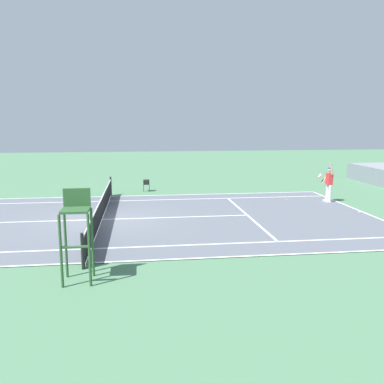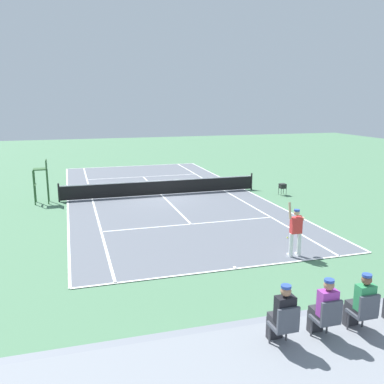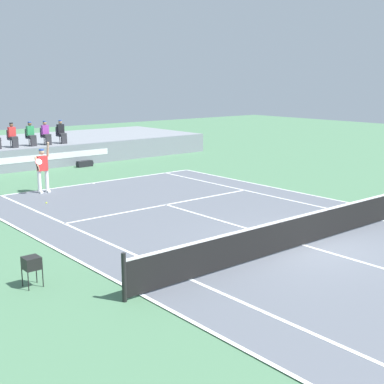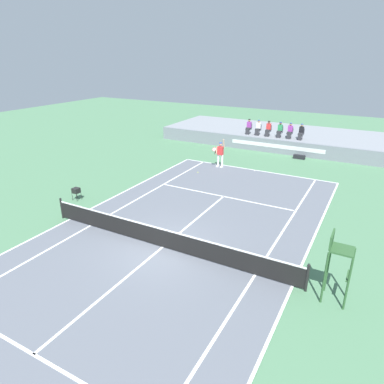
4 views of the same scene
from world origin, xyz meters
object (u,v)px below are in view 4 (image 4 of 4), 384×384
Objects in this scene: spectator_seated_5 at (301,132)px; tennis_player at (220,154)px; spectator_seated_0 at (249,127)px; umpire_chair at (338,259)px; spectator_seated_4 at (290,131)px; tennis_ball at (198,172)px; spectator_seated_1 at (258,128)px; spectator_seated_3 at (280,130)px; spectator_seated_2 at (268,129)px; ball_hopper at (76,190)px; equipment_bag at (299,157)px.

tennis_player is (-4.15, -6.62, -0.75)m from spectator_seated_5.
umpire_chair reaches higher than spectator_seated_0.
spectator_seated_4 reaches higher than tennis_ball.
spectator_seated_5 is (4.47, 0.00, 0.00)m from spectator_seated_0.
spectator_seated_0 is 6.67m from tennis_player.
spectator_seated_0 is at bearing 180.00° from spectator_seated_1.
spectator_seated_1 is 20.04m from umpire_chair.
tennis_player is (0.32, -6.62, -0.75)m from spectator_seated_0.
spectator_seated_4 is at bearing 180.00° from spectator_seated_5.
spectator_seated_3 is 0.84m from spectator_seated_4.
spectator_seated_3 is at bearing 0.00° from spectator_seated_2.
umpire_chair is at bearing -50.78° from tennis_player.
spectator_seated_2 is 2.73m from spectator_seated_5.
spectator_seated_5 is 1.81× the size of ball_hopper.
spectator_seated_5 is 0.52× the size of umpire_chair.
spectator_seated_2 is at bearing 180.00° from spectator_seated_4.
spectator_seated_4 is at bearing 0.00° from spectator_seated_3.
spectator_seated_5 is 1.39× the size of equipment_bag.
equipment_bag is (4.04, -1.71, -1.58)m from spectator_seated_1.
spectator_seated_5 is 18.24m from ball_hopper.
equipment_bag is (5.36, 6.84, 0.13)m from tennis_ball.
spectator_seated_3 is 7.08m from tennis_player.
spectator_seated_2 is 0.99m from spectator_seated_3.
umpire_chair reaches higher than equipment_bag.
spectator_seated_2 is 1.00× the size of spectator_seated_3.
spectator_seated_5 is at bearing 0.00° from spectator_seated_3.
equipment_bag is (3.15, -1.71, -1.58)m from spectator_seated_2.
spectator_seated_5 is at bearing 0.00° from spectator_seated_1.
umpire_chair is (5.15, -18.02, -0.18)m from spectator_seated_5.
spectator_seated_1 is 8.82m from tennis_ball.
tennis_ball is at bearing -128.10° from equipment_bag.
spectator_seated_2 is at bearing 113.62° from umpire_chair.
equipment_bag is at bearing -28.48° from spectator_seated_2.
equipment_bag is at bearing -22.94° from spectator_seated_1.
spectator_seated_3 is at bearing 0.00° from spectator_seated_1.
spectator_seated_4 is 0.61× the size of tennis_player.
spectator_seated_2 is at bearing 180.00° from spectator_seated_3.
spectator_seated_1 is 18.60× the size of tennis_ball.
tennis_ball is 13.92m from umpire_chair.
spectator_seated_1 is 1.39× the size of equipment_bag.
spectator_seated_2 and spectator_seated_4 have the same top height.
tennis_player is (-3.25, -6.62, -0.75)m from spectator_seated_4.
spectator_seated_1 and spectator_seated_5 have the same top height.
spectator_seated_0 and spectator_seated_2 have the same top height.
tennis_player is at bearing -122.12° from spectator_seated_5.
spectator_seated_2 is 19.67m from umpire_chair.
spectator_seated_0 is 1.00× the size of spectator_seated_5.
spectator_seated_3 reaches higher than tennis_player.
spectator_seated_2 is (0.89, 0.00, 0.00)m from spectator_seated_1.
spectator_seated_0 is 16.58m from ball_hopper.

